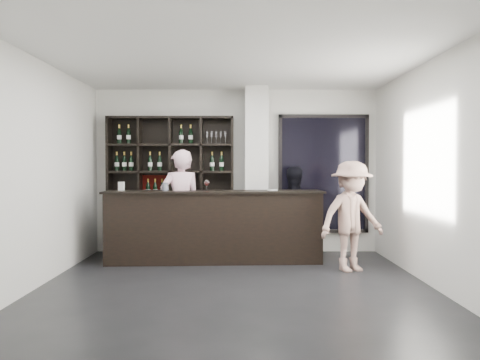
{
  "coord_description": "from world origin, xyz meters",
  "views": [
    {
      "loc": [
        0.05,
        -6.33,
        1.54
      ],
      "look_at": [
        0.06,
        1.1,
        1.33
      ],
      "focal_mm": 38.0,
      "sensor_mm": 36.0,
      "label": 1
    }
  ],
  "objects_px": {
    "taster_pink": "(181,205)",
    "taster_black": "(292,212)",
    "wine_shelf": "(171,185)",
    "tasting_counter": "(214,226)",
    "customer": "(352,216)"
  },
  "relations": [
    {
      "from": "taster_pink",
      "to": "taster_black",
      "type": "bearing_deg",
      "value": 174.05
    },
    {
      "from": "wine_shelf",
      "to": "tasting_counter",
      "type": "bearing_deg",
      "value": -45.53
    },
    {
      "from": "tasting_counter",
      "to": "taster_black",
      "type": "xyz_separation_m",
      "value": [
        1.3,
        0.5,
        0.19
      ]
    },
    {
      "from": "customer",
      "to": "tasting_counter",
      "type": "bearing_deg",
      "value": 138.51
    },
    {
      "from": "wine_shelf",
      "to": "taster_pink",
      "type": "relative_size",
      "value": 1.33
    },
    {
      "from": "taster_pink",
      "to": "taster_black",
      "type": "distance_m",
      "value": 1.9
    },
    {
      "from": "taster_black",
      "to": "customer",
      "type": "bearing_deg",
      "value": 107.54
    },
    {
      "from": "tasting_counter",
      "to": "customer",
      "type": "bearing_deg",
      "value": -21.41
    },
    {
      "from": "wine_shelf",
      "to": "tasting_counter",
      "type": "relative_size",
      "value": 0.69
    },
    {
      "from": "customer",
      "to": "taster_black",
      "type": "bearing_deg",
      "value": 99.07
    },
    {
      "from": "customer",
      "to": "wine_shelf",
      "type": "bearing_deg",
      "value": 129.37
    },
    {
      "from": "taster_pink",
      "to": "customer",
      "type": "bearing_deg",
      "value": 144.53
    },
    {
      "from": "wine_shelf",
      "to": "tasting_counter",
      "type": "height_order",
      "value": "wine_shelf"
    },
    {
      "from": "tasting_counter",
      "to": "taster_black",
      "type": "relative_size",
      "value": 2.27
    },
    {
      "from": "tasting_counter",
      "to": "customer",
      "type": "relative_size",
      "value": 2.15
    }
  ]
}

